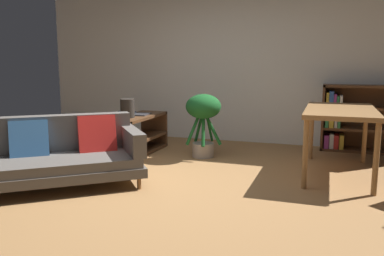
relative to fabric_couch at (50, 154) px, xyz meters
The scene contains 9 objects.
ground_plane 1.33m from the fabric_couch, 17.27° to the left, with size 8.16×8.16×0.00m, color #9E7042.
back_wall_panel 3.47m from the fabric_couch, 68.33° to the left, with size 6.80×0.10×2.70m, color silver.
fabric_couch is the anchor object (origin of this frame).
media_console 1.69m from the fabric_couch, 84.34° to the left, with size 0.44×1.20×0.55m.
open_laptop 1.78m from the fabric_couch, 86.06° to the left, with size 0.44×0.34×0.07m.
desk_speaker 1.48m from the fabric_couch, 83.91° to the left, with size 0.19×0.19×0.26m.
potted_floor_plant 2.12m from the fabric_couch, 57.14° to the left, with size 0.52×0.50×0.88m.
dining_table 3.25m from the fabric_couch, 26.60° to the left, with size 0.76×1.48×0.78m.
bookshelf 4.38m from the fabric_couch, 41.37° to the left, with size 1.42×0.34×0.98m.
Camera 1 is at (1.53, -3.73, 1.28)m, focal length 36.82 mm.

